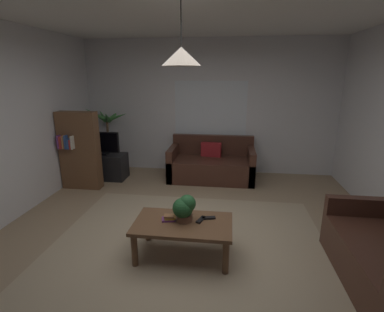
# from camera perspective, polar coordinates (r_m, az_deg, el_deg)

# --- Properties ---
(floor) EXTENTS (5.15, 5.77, 0.02)m
(floor) POSITION_cam_1_polar(r_m,az_deg,el_deg) (3.74, -0.63, -17.13)
(floor) COLOR #9E8466
(floor) RESTS_ON ground
(rug) EXTENTS (3.35, 3.17, 0.01)m
(rug) POSITION_cam_1_polar(r_m,az_deg,el_deg) (3.57, -1.10, -18.67)
(rug) COLOR tan
(rug) RESTS_ON ground
(wall_back) EXTENTS (5.27, 0.06, 2.72)m
(wall_back) POSITION_cam_1_polar(r_m,az_deg,el_deg) (6.07, 3.25, 9.51)
(wall_back) COLOR silver
(wall_back) RESTS_ON ground
(window_pane) EXTENTS (1.47, 0.01, 1.17)m
(window_pane) POSITION_cam_1_polar(r_m,az_deg,el_deg) (6.04, 3.64, 9.01)
(window_pane) COLOR white
(couch_under_window) EXTENTS (1.66, 0.86, 0.82)m
(couch_under_window) POSITION_cam_1_polar(r_m,az_deg,el_deg) (5.78, 3.85, -1.85)
(couch_under_window) COLOR #47281E
(couch_under_window) RESTS_ON ground
(coffee_table) EXTENTS (1.10, 0.64, 0.42)m
(coffee_table) POSITION_cam_1_polar(r_m,az_deg,el_deg) (3.37, -1.79, -13.87)
(coffee_table) COLOR brown
(coffee_table) RESTS_ON ground
(book_on_table_0) EXTENTS (0.17, 0.15, 0.02)m
(book_on_table_0) POSITION_cam_1_polar(r_m,az_deg,el_deg) (3.39, -4.65, -12.29)
(book_on_table_0) COLOR #72387F
(book_on_table_0) RESTS_ON coffee_table
(book_on_table_1) EXTENTS (0.14, 0.13, 0.02)m
(book_on_table_1) POSITION_cam_1_polar(r_m,az_deg,el_deg) (3.38, -4.36, -11.95)
(book_on_table_1) COLOR gold
(book_on_table_1) RESTS_ON coffee_table
(book_on_table_2) EXTENTS (0.12, 0.09, 0.02)m
(book_on_table_2) POSITION_cam_1_polar(r_m,az_deg,el_deg) (3.35, -4.50, -11.71)
(book_on_table_2) COLOR #99663F
(book_on_table_2) RESTS_ON coffee_table
(remote_on_table_0) EXTENTS (0.11, 0.17, 0.02)m
(remote_on_table_0) POSITION_cam_1_polar(r_m,az_deg,el_deg) (3.37, 1.76, -12.42)
(remote_on_table_0) COLOR black
(remote_on_table_0) RESTS_ON coffee_table
(remote_on_table_1) EXTENTS (0.17, 0.09, 0.02)m
(remote_on_table_1) POSITION_cam_1_polar(r_m,az_deg,el_deg) (3.41, 3.26, -12.06)
(remote_on_table_1) COLOR black
(remote_on_table_1) RESTS_ON coffee_table
(potted_plant_on_table) EXTENTS (0.26, 0.24, 0.31)m
(potted_plant_on_table) POSITION_cam_1_polar(r_m,az_deg,el_deg) (3.29, -1.50, -10.11)
(potted_plant_on_table) COLOR brown
(potted_plant_on_table) RESTS_ON coffee_table
(tv_stand) EXTENTS (0.90, 0.44, 0.50)m
(tv_stand) POSITION_cam_1_polar(r_m,az_deg,el_deg) (6.06, -16.99, -1.92)
(tv_stand) COLOR black
(tv_stand) RESTS_ON ground
(tv) EXTENTS (0.71, 0.16, 0.45)m
(tv) POSITION_cam_1_polar(r_m,az_deg,el_deg) (5.92, -17.45, 2.45)
(tv) COLOR black
(tv) RESTS_ON tv_stand
(potted_palm_corner) EXTENTS (0.90, 0.75, 1.41)m
(potted_palm_corner) POSITION_cam_1_polar(r_m,az_deg,el_deg) (6.48, -15.98, 2.38)
(potted_palm_corner) COLOR brown
(potted_palm_corner) RESTS_ON ground
(bookshelf_corner) EXTENTS (0.70, 0.31, 1.40)m
(bookshelf_corner) POSITION_cam_1_polar(r_m,az_deg,el_deg) (5.57, -21.30, 1.04)
(bookshelf_corner) COLOR brown
(bookshelf_corner) RESTS_ON ground
(pendant_lamp) EXTENTS (0.39, 0.39, 0.62)m
(pendant_lamp) POSITION_cam_1_polar(r_m,az_deg,el_deg) (2.93, -2.11, 19.01)
(pendant_lamp) COLOR black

